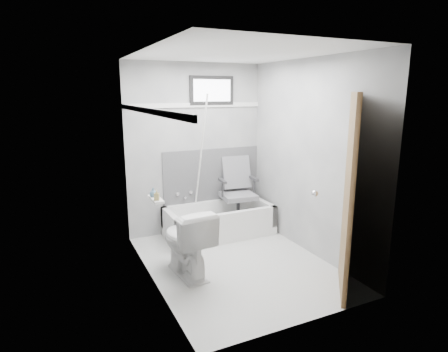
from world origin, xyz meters
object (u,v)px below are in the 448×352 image
office_chair (238,191)px  door (392,201)px  bathtub (219,221)px  soap_bottle_b (153,192)px  toilet (186,242)px  soap_bottle_a (157,195)px

office_chair → door: size_ratio=0.48×
bathtub → soap_bottle_b: (-1.14, -0.81, 0.75)m
toilet → soap_bottle_b: soap_bottle_b is taller
toilet → soap_bottle_b: (-0.32, 0.11, 0.58)m
bathtub → door: bearing=-70.6°
bathtub → door: size_ratio=0.75×
bathtub → soap_bottle_a: (-1.14, -0.95, 0.76)m
office_chair → soap_bottle_a: bearing=-138.8°
door → soap_bottle_a: bearing=146.7°
toilet → door: (1.60, -1.29, 0.62)m
toilet → soap_bottle_b: bearing=-23.5°
bathtub → door: door is taller
bathtub → door: 2.47m
office_chair → toilet: 1.52m
door → toilet: bearing=141.1°
toilet → soap_bottle_a: soap_bottle_a is taller
bathtub → toilet: bearing=-131.7°
bathtub → soap_bottle_b: size_ratio=14.87×
soap_bottle_a → soap_bottle_b: size_ratio=1.10×
office_chair → door: bearing=-71.8°
door → soap_bottle_b: door is taller
bathtub → soap_bottle_a: size_ratio=13.50×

